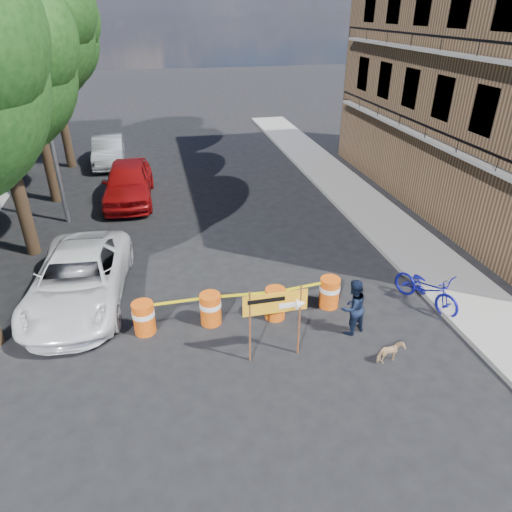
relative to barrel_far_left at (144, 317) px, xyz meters
name	(u,v)px	position (x,y,z in m)	size (l,w,h in m)	color
ground	(272,356)	(3.04, -1.65, -0.47)	(120.00, 120.00, 0.00)	black
sidewalk_east	(390,228)	(9.24, 4.35, -0.40)	(2.40, 40.00, 0.15)	gray
tree_mid_b	(21,32)	(-3.70, 10.35, 6.24)	(5.67, 5.40, 9.62)	#332316
tree_far	(48,39)	(-3.70, 15.35, 5.74)	(5.04, 4.80, 8.84)	#332316
streetlamp	(46,109)	(-2.90, 7.85, 3.90)	(1.25, 0.18, 8.00)	gray
barrel_far_left	(144,317)	(0.00, 0.00, 0.00)	(0.58, 0.58, 0.90)	#DB3E0C
barrel_mid_left	(211,308)	(1.75, 0.03, 0.00)	(0.58, 0.58, 0.90)	#DB3E0C
barrel_mid_right	(275,303)	(3.50, -0.10, 0.00)	(0.58, 0.58, 0.90)	#DB3E0C
barrel_far_right	(329,292)	(5.14, 0.10, 0.00)	(0.58, 0.58, 0.90)	#DB3E0C
detour_sign	(284,307)	(3.28, -1.68, 0.98)	(1.54, 0.29, 1.97)	#592D19
pedestrian	(353,307)	(5.28, -1.15, 0.31)	(0.76, 0.59, 1.56)	black
bicycle	(430,273)	(7.84, -0.45, 0.58)	(0.74, 1.11, 2.11)	#121393
dog	(390,353)	(5.74, -2.47, -0.19)	(0.30, 0.66, 0.56)	tan
suv_white	(79,279)	(-1.76, 1.85, 0.28)	(2.49, 5.39, 1.50)	white
sedan_red	(128,182)	(-0.57, 9.67, 0.37)	(2.00, 4.97, 1.69)	#A90E0F
sedan_silver	(108,151)	(-1.76, 15.39, 0.26)	(1.54, 4.41, 1.45)	#AFB0B6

